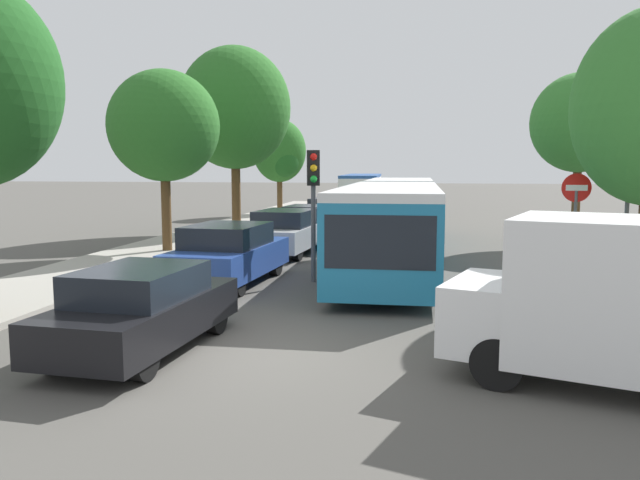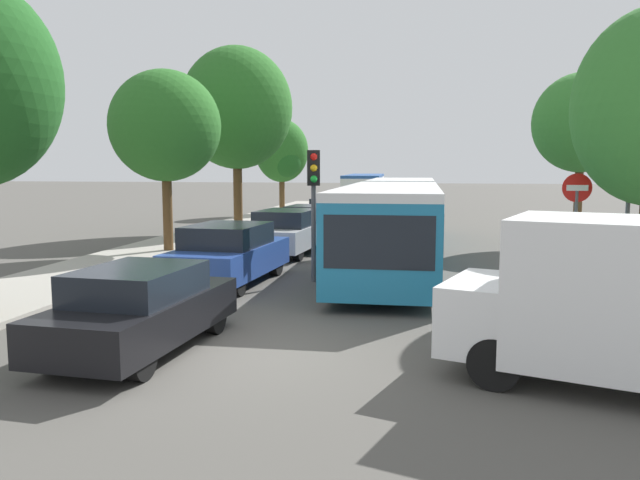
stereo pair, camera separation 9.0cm
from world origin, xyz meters
name	(u,v)px [view 2 (the right image)]	position (x,y,z in m)	size (l,w,h in m)	color
ground_plane	(249,351)	(0.00, 0.00, 0.00)	(200.00, 200.00, 0.00)	#4F4C47
kerb_strip_left	(225,230)	(-6.48, 17.69, 0.07)	(3.20, 45.38, 0.14)	#9E998E
articulated_bus	(396,215)	(1.74, 10.84, 1.42)	(2.77, 16.66, 2.47)	teal
city_bus_rear	(365,189)	(-1.95, 35.38, 1.38)	(2.98, 11.16, 2.38)	silver
queued_car_black	(140,309)	(-1.72, -0.32, 0.71)	(1.97, 4.12, 1.40)	black
queued_car_blue	(229,254)	(-2.20, 5.57, 0.78)	(2.16, 4.53, 1.53)	#284799
queued_car_silver	(287,232)	(-1.97, 11.06, 0.77)	(2.14, 4.49, 1.52)	#B7BABF
queued_car_navy	(308,222)	(-2.18, 15.87, 0.69)	(1.93, 4.04, 1.37)	navy
queued_car_tan	(330,212)	(-2.16, 21.31, 0.71)	(1.97, 4.13, 1.40)	tan
traffic_light	(314,186)	(-0.12, 6.21, 2.50)	(0.37, 0.39, 3.40)	#56595E
no_entry_sign	(576,212)	(6.36, 6.60, 1.88)	(0.70, 0.08, 2.82)	#56595E
direction_sign_post	(629,185)	(7.47, 6.35, 2.55)	(0.13, 1.40, 3.60)	#56595E
tree_left_mid	(165,126)	(-5.97, 10.37, 4.32)	(3.71, 3.71, 6.19)	#51381E
tree_left_far	(236,111)	(-5.70, 17.30, 5.40)	(4.93, 4.93, 8.23)	#51381E
tree_left_distant	(282,153)	(-6.09, 27.43, 3.80)	(3.21, 3.21, 5.79)	#51381E
tree_right_mid	(584,126)	(8.37, 15.34, 4.49)	(3.58, 3.58, 6.44)	#51381E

